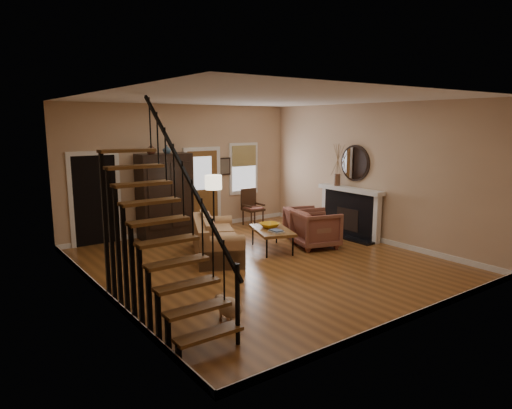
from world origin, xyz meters
TOP-DOWN VIEW (x-y plane):
  - room at (-0.41, 1.76)m, footprint 7.00×7.33m
  - staircase at (-2.78, -1.30)m, footprint 0.94×2.80m
  - fireplace at (3.13, 0.50)m, footprint 0.33×1.95m
  - armoire at (-0.70, 3.15)m, footprint 1.30×0.60m
  - vase_a at (-1.05, 3.05)m, footprint 0.24×0.24m
  - vase_b at (-0.65, 3.05)m, footprint 0.20×0.20m
  - sofa at (-0.53, 0.97)m, footprint 1.71×2.29m
  - coffee_table at (0.73, 0.65)m, footprint 1.12×1.44m
  - bowl at (0.78, 0.80)m, footprint 0.43×0.43m
  - books at (0.61, 0.35)m, footprint 0.23×0.32m
  - armchair_left at (1.71, 0.26)m, footprint 1.16×1.15m
  - armchair_right at (1.99, 0.99)m, footprint 1.11×1.10m
  - floor_lamp at (-0.22, 1.60)m, footprint 0.48×0.48m
  - side_chair at (1.85, 2.95)m, footprint 0.54×0.54m
  - dog at (-2.07, -1.94)m, footprint 0.34×0.52m

SIDE VIEW (x-z plane):
  - dog at x=-2.07m, z-range 0.00..0.36m
  - coffee_table at x=0.73m, z-range 0.00..0.49m
  - armchair_right at x=1.99m, z-range 0.00..0.78m
  - sofa at x=-0.53m, z-range 0.00..0.78m
  - armchair_left at x=1.71m, z-range 0.00..0.86m
  - side_chair at x=1.85m, z-range 0.00..1.02m
  - books at x=0.61m, z-range 0.49..0.54m
  - bowl at x=0.78m, z-range 0.49..0.59m
  - fireplace at x=3.13m, z-range -0.41..1.89m
  - floor_lamp at x=-0.22m, z-range 0.00..1.68m
  - armoire at x=-0.70m, z-range 0.00..2.10m
  - room at x=-0.41m, z-range -0.14..3.16m
  - staircase at x=-2.78m, z-range 0.00..3.20m
  - vase_b at x=-0.65m, z-range 2.10..2.31m
  - vase_a at x=-1.05m, z-range 2.10..2.35m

